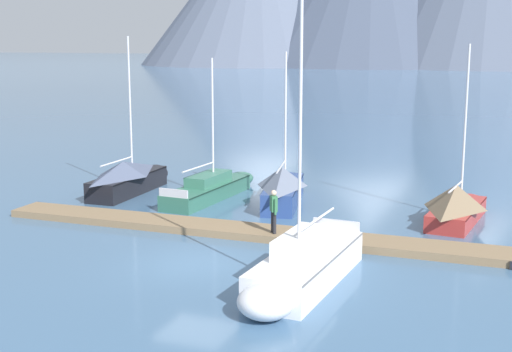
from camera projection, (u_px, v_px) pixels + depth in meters
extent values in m
plane|color=#426689|center=(196.00, 263.00, 24.30)|extent=(700.00, 700.00, 0.00)
cube|color=#846B4C|center=(239.00, 230.00, 27.95)|extent=(20.73, 1.86, 0.30)
cylinder|color=#38383D|center=(232.00, 236.00, 27.28)|extent=(19.90, 0.33, 0.24)
cylinder|color=#38383D|center=(245.00, 227.00, 28.64)|extent=(19.90, 0.33, 0.24)
cube|color=black|center=(26.00, 209.00, 31.49)|extent=(0.17, 1.85, 0.27)
cube|color=black|center=(512.00, 258.00, 24.42)|extent=(0.17, 1.85, 0.27)
cube|color=black|center=(128.00, 184.00, 35.37)|extent=(1.64, 5.56, 0.99)
ellipsoid|color=black|center=(156.00, 173.00, 38.14)|extent=(1.35, 1.30, 0.94)
cube|color=black|center=(128.00, 175.00, 35.28)|extent=(1.68, 5.45, 0.06)
cylinder|color=silver|center=(130.00, 106.00, 35.06)|extent=(0.10, 0.10, 6.82)
cylinder|color=silver|center=(117.00, 161.00, 34.20)|extent=(0.12, 2.94, 0.08)
pyramid|color=#4C5670|center=(123.00, 169.00, 34.82)|extent=(1.87, 4.46, 0.71)
cube|color=#336B56|center=(207.00, 192.00, 34.03)|extent=(2.10, 6.47, 0.74)
ellipsoid|color=#336B56|center=(239.00, 179.00, 37.19)|extent=(1.52, 2.13, 0.71)
cube|color=#163027|center=(207.00, 185.00, 33.97)|extent=(2.13, 6.35, 0.06)
cylinder|color=silver|center=(213.00, 121.00, 33.97)|extent=(0.10, 0.10, 6.04)
cylinder|color=silver|center=(198.00, 167.00, 33.05)|extent=(0.31, 2.93, 0.08)
cube|color=#3A7560|center=(209.00, 179.00, 34.06)|extent=(1.34, 2.94, 0.50)
cube|color=silver|center=(173.00, 193.00, 31.16)|extent=(1.45, 0.21, 0.36)
cube|color=navy|center=(283.00, 194.00, 32.99)|extent=(2.48, 5.67, 1.01)
ellipsoid|color=navy|center=(290.00, 181.00, 35.88)|extent=(1.44, 1.53, 0.96)
cube|color=#121D39|center=(283.00, 184.00, 32.90)|extent=(2.50, 5.57, 0.06)
cylinder|color=silver|center=(286.00, 117.00, 32.97)|extent=(0.10, 0.10, 6.08)
cylinder|color=silver|center=(281.00, 166.00, 31.81)|extent=(0.72, 3.15, 0.08)
pyramid|color=slate|center=(282.00, 176.00, 32.42)|extent=(2.51, 4.64, 0.84)
cube|color=white|center=(307.00, 267.00, 22.29)|extent=(2.31, 6.19, 1.01)
ellipsoid|color=white|center=(265.00, 302.00, 19.33)|extent=(1.71, 1.66, 0.96)
cube|color=slate|center=(307.00, 253.00, 22.20)|extent=(2.34, 6.07, 0.06)
cylinder|color=silver|center=(300.00, 133.00, 20.78)|extent=(0.10, 0.10, 7.78)
cylinder|color=silver|center=(317.00, 219.00, 22.84)|extent=(0.32, 3.32, 0.08)
cube|color=white|center=(306.00, 244.00, 22.00)|extent=(1.51, 2.82, 0.64)
cube|color=silver|center=(336.00, 225.00, 24.80)|extent=(1.70, 0.22, 0.36)
cube|color=#B2332D|center=(457.00, 214.00, 29.76)|extent=(2.20, 5.04, 0.72)
ellipsoid|color=#B2332D|center=(469.00, 201.00, 32.09)|extent=(1.52, 1.47, 0.68)
cube|color=#501614|center=(457.00, 207.00, 29.70)|extent=(2.22, 4.95, 0.06)
cylinder|color=silver|center=(465.00, 125.00, 29.71)|extent=(0.10, 0.10, 6.75)
cylinder|color=silver|center=(456.00, 187.00, 29.05)|extent=(0.39, 2.57, 0.08)
pyramid|color=#7A664C|center=(456.00, 196.00, 29.28)|extent=(2.33, 4.10, 0.98)
cylinder|color=#232328|center=(274.00, 223.00, 26.84)|extent=(0.14, 0.14, 0.86)
cylinder|color=#232328|center=(273.00, 221.00, 27.09)|extent=(0.14, 0.14, 0.86)
cube|color=#387A4C|center=(274.00, 204.00, 26.83)|extent=(0.39, 0.44, 0.60)
sphere|color=beige|center=(274.00, 193.00, 26.75)|extent=(0.22, 0.22, 0.22)
cylinder|color=#387A4C|center=(275.00, 207.00, 26.60)|extent=(0.09, 0.09, 0.62)
cylinder|color=#387A4C|center=(272.00, 204.00, 27.08)|extent=(0.09, 0.09, 0.62)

